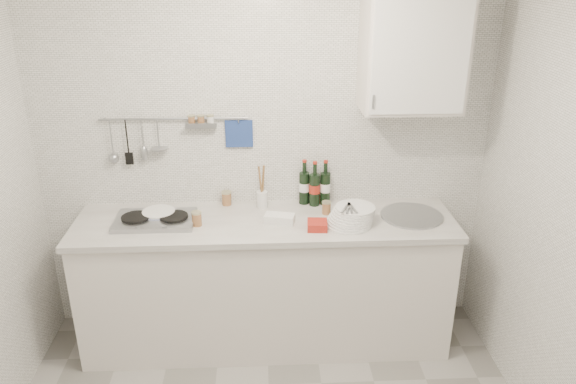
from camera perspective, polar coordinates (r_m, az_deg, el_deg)
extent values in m
cube|color=silver|center=(3.76, -2.46, 3.70)|extent=(3.00, 0.02, 2.50)
cube|color=silver|center=(3.84, -2.21, -9.30)|extent=(2.40, 0.60, 0.88)
cube|color=silver|center=(3.61, -2.32, -3.12)|extent=(2.44, 0.64, 0.04)
cube|color=black|center=(4.07, -2.13, -13.79)|extent=(2.34, 0.52, 0.10)
cube|color=#93969B|center=(3.66, -13.35, -2.78)|extent=(0.50, 0.32, 0.03)
cylinder|color=black|center=(3.68, -15.22, -2.49)|extent=(0.18, 0.18, 0.01)
cylinder|color=black|center=(3.63, -11.52, -2.45)|extent=(0.18, 0.18, 0.01)
cylinder|color=#93969B|center=(3.73, 12.45, -2.37)|extent=(0.40, 0.40, 0.02)
cylinder|color=#93969B|center=(3.75, 12.37, -3.14)|extent=(0.34, 0.34, 0.10)
cylinder|color=#93969B|center=(3.69, -11.56, 7.29)|extent=(0.95, 0.02, 0.02)
cube|color=navy|center=(3.69, -4.99, 5.92)|extent=(0.18, 0.02, 0.18)
cube|color=silver|center=(3.53, 12.56, 13.69)|extent=(0.60, 0.35, 0.70)
cube|color=white|center=(3.36, 13.35, 13.17)|extent=(0.56, 0.01, 0.66)
cylinder|color=#93969B|center=(3.34, 8.66, 9.07)|extent=(0.01, 0.01, 0.08)
cylinder|color=#4653A0|center=(3.72, -13.23, -2.50)|extent=(0.23, 0.23, 0.01)
cylinder|color=#4653A0|center=(3.72, -13.16, -2.32)|extent=(0.22, 0.22, 0.01)
cylinder|color=#4653A0|center=(3.71, -13.09, -2.13)|extent=(0.22, 0.22, 0.01)
cylinder|color=#4653A0|center=(3.71, -13.02, -1.95)|extent=(0.21, 0.21, 0.01)
cylinder|color=white|center=(3.56, 6.15, -3.20)|extent=(0.29, 0.29, 0.01)
cylinder|color=white|center=(3.56, 6.25, -2.97)|extent=(0.29, 0.29, 0.01)
cylinder|color=white|center=(3.55, 6.35, -2.74)|extent=(0.28, 0.28, 0.01)
cylinder|color=white|center=(3.55, 6.45, -2.51)|extent=(0.28, 0.28, 0.01)
cylinder|color=white|center=(3.55, 6.55, -2.28)|extent=(0.27, 0.27, 0.01)
cylinder|color=white|center=(3.55, 6.65, -2.05)|extent=(0.26, 0.26, 0.01)
cylinder|color=white|center=(3.55, 6.75, -1.82)|extent=(0.26, 0.26, 0.01)
cylinder|color=white|center=(3.55, 6.86, -1.59)|extent=(0.25, 0.25, 0.01)
cube|color=white|center=(3.55, -0.87, -2.72)|extent=(0.20, 0.13, 0.06)
cube|color=red|center=(3.48, 2.99, -3.39)|extent=(0.13, 0.13, 0.05)
cylinder|color=white|center=(3.76, -2.65, -0.76)|extent=(0.07, 0.07, 0.11)
cylinder|color=olive|center=(3.71, -2.55, 1.19)|extent=(0.03, 0.05, 0.22)
cylinder|color=olive|center=(3.72, -2.83, 1.11)|extent=(0.04, 0.04, 0.20)
cylinder|color=brown|center=(3.82, -6.25, -0.70)|extent=(0.06, 0.06, 0.09)
cylinder|color=tan|center=(3.80, -6.29, -0.04)|extent=(0.07, 0.07, 0.01)
cylinder|color=brown|center=(3.83, 3.64, -0.66)|extent=(0.06, 0.06, 0.07)
cylinder|color=tan|center=(3.82, 3.65, -0.12)|extent=(0.07, 0.07, 0.01)
cylinder|color=brown|center=(3.68, 3.92, -1.67)|extent=(0.06, 0.06, 0.08)
cylinder|color=tan|center=(3.66, 3.94, -1.06)|extent=(0.06, 0.06, 0.01)
cylinder|color=brown|center=(3.56, -9.25, -2.76)|extent=(0.06, 0.06, 0.08)
cylinder|color=tan|center=(3.54, -9.30, -2.08)|extent=(0.06, 0.06, 0.01)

